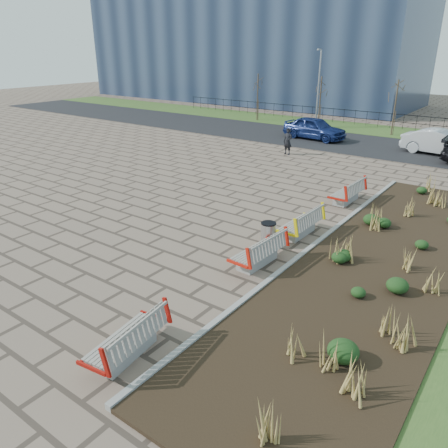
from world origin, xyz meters
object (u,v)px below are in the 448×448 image
Objects in this scene: bench_a at (125,337)px; bench_d at (346,191)px; bench_b at (258,250)px; lamp_west at (318,90)px; litter_bin at (268,235)px; car_silver at (441,142)px; pedestrian at (288,141)px; bench_c at (300,222)px; car_blue at (315,128)px.

bench_a is 1.00× the size of bench_d.
lamp_west reaches higher than bench_b.
litter_bin is 0.14× the size of lamp_west.
car_silver is 11.37m from lamp_west.
bench_b is 15.09m from pedestrian.
bench_b is at bearing -68.87° from lamp_west.
bench_c and bench_d have the same top height.
litter_bin is at bearing -104.12° from bench_c.
bench_d is at bearing -142.73° from car_blue.
car_silver is at bearing 42.66° from pedestrian.
bench_b is 1.28× the size of pedestrian.
bench_b is 1.41m from litter_bin.
bench_c is 1.54m from litter_bin.
pedestrian is at bearing 118.17° from bench_b.
bench_d is at bearing 179.78° from car_silver.
bench_a is at bearing -88.46° from bench_c.
lamp_west reaches higher than bench_c.
bench_a is 30.19m from lamp_west.
bench_c is 0.46× the size of car_silver.
bench_d is 0.46× the size of car_silver.
pedestrian reaches higher than car_blue.
lamp_west is at bearing 99.84° from bench_a.
bench_a is at bearing -86.86° from bench_b.
bench_c is at bearing 74.34° from litter_bin.
bench_c is at bearing -66.26° from lamp_west.
lamp_west reaches higher than pedestrian.
car_blue is at bearing 98.65° from bench_a.
pedestrian is 0.36× the size of car_silver.
bench_c is at bearing -87.68° from bench_d.
lamp_west reaches higher than bench_a.
bench_d reaches higher than litter_bin.
bench_b is (0.00, 5.41, 0.00)m from bench_a.
car_silver is (1.76, 17.82, 0.36)m from litter_bin.
bench_c is 17.70m from car_blue.
car_blue is at bearing -66.09° from lamp_west.
bench_d is 0.46× the size of car_blue.
bench_d is 13.77m from car_blue.
car_blue reaches higher than bench_a.
pedestrian reaches higher than bench_a.
car_silver is (1.35, 19.16, 0.28)m from bench_b.
car_silver is (1.35, 24.58, 0.28)m from bench_a.
bench_b is at bearing -153.35° from car_blue.
pedestrian is (-6.38, 13.67, 0.32)m from bench_b.
car_silver reaches higher than bench_a.
bench_c is 4.42m from bench_d.
pedestrian is at bearing 122.02° from bench_c.
litter_bin is at bearing 85.94° from bench_a.
car_blue is 0.76× the size of lamp_west.
bench_a and bench_b have the same top height.
bench_b reaches higher than litter_bin.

